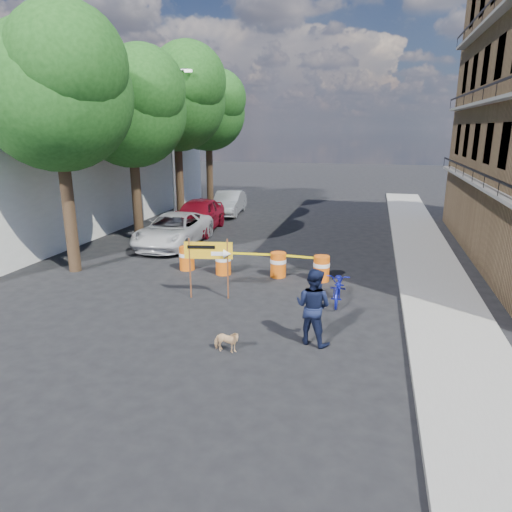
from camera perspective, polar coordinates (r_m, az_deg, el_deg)
The scene contains 19 objects.
ground at distance 13.89m, azimuth -3.14°, elevation -6.33°, with size 120.00×120.00×0.00m, color black.
sidewalk_east at distance 19.11m, azimuth 20.65°, elevation -0.92°, with size 2.40×40.00×0.15m, color gray.
white_building at distance 28.06m, azimuth -23.14°, elevation 9.93°, with size 8.00×22.00×6.00m, color silver.
tree_near at distance 17.86m, azimuth -23.56°, elevation 18.16°, with size 5.46×5.20×9.15m.
tree_mid_a at distance 22.04m, azimuth -15.26°, elevation 17.23°, with size 5.25×5.00×8.68m.
tree_mid_b at distance 26.56m, azimuth -9.83°, elevation 18.71°, with size 5.67×5.40×9.62m.
tree_far at distance 31.18m, azimuth -5.90°, elevation 17.44°, with size 5.04×4.80×8.84m.
streetlamp at distance 23.92m, azimuth -10.26°, elevation 13.44°, with size 1.25×0.18×8.00m.
barrel_far_left at distance 17.49m, azimuth -8.64°, elevation -0.21°, with size 0.58×0.58×0.90m.
barrel_mid_left at distance 16.78m, azimuth -4.12°, elevation -0.74°, with size 0.58×0.58×0.90m.
barrel_mid_right at distance 16.47m, azimuth 2.79°, elevation -1.04°, with size 0.58×0.58×0.90m.
barrel_far_right at distance 16.17m, azimuth 8.18°, elevation -1.50°, with size 0.58×0.58×0.90m.
detour_sign at distance 14.15m, azimuth -5.16°, elevation 0.14°, with size 1.49×0.41×1.94m.
pedestrian at distance 11.37m, azimuth 7.15°, elevation -6.27°, with size 0.95×0.74×1.95m, color #101732.
bicycle at distance 14.14m, azimuth 10.37°, elevation -2.00°, with size 0.68×1.02×1.94m, color #151DB0.
dog at distance 11.11m, azimuth -3.73°, elevation -10.62°, with size 0.30×0.67×0.56m, color #E7BB84.
suv_white at distance 21.24m, azimuth -10.25°, elevation 3.23°, with size 2.39×5.18×1.44m, color silver.
sedan_red at distance 23.92m, azimuth -7.30°, elevation 5.06°, with size 2.02×5.01×1.71m, color maroon.
sedan_silver at distance 28.71m, azimuth -3.42°, elevation 6.65°, with size 1.53×4.38×1.44m, color #AEB1B5.
Camera 1 is at (3.93, -12.27, 5.19)m, focal length 32.00 mm.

